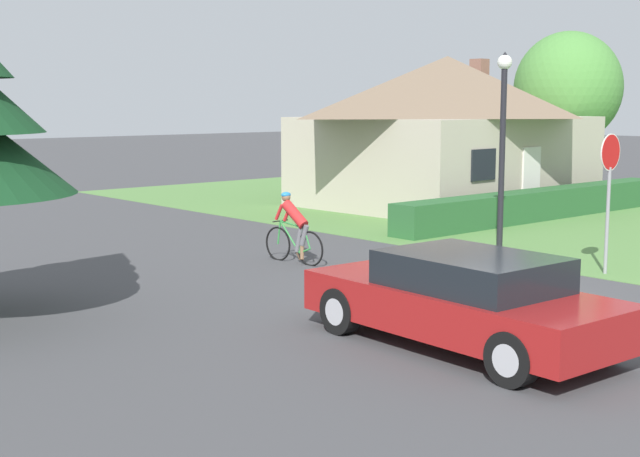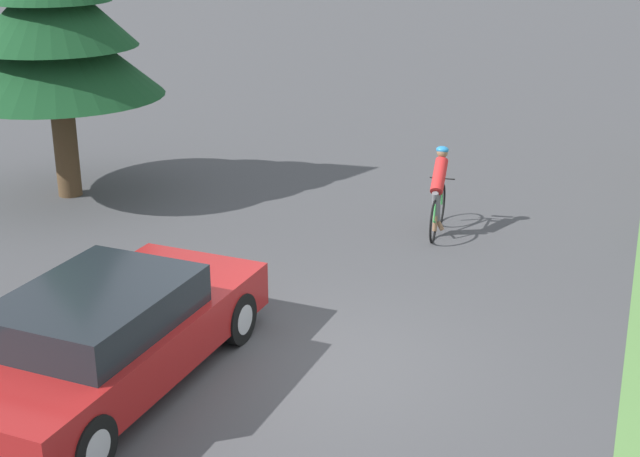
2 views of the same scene
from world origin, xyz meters
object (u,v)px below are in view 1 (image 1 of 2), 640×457
stop_sign (609,175)px  deciduous_tree_right (568,88)px  cottage_house (446,128)px  sedan_left_lane (464,300)px  street_lamp (503,126)px  cyclist (294,229)px

stop_sign → deciduous_tree_right: deciduous_tree_right is taller
cottage_house → sedan_left_lane: 17.79m
cottage_house → stop_sign: bearing=-126.7°
cottage_house → stop_sign: size_ratio=3.50×
deciduous_tree_right → sedan_left_lane: bearing=-150.0°
street_lamp → deciduous_tree_right: (12.46, 6.55, 1.01)m
cottage_house → street_lamp: cottage_house is taller
cyclist → deciduous_tree_right: size_ratio=0.29×
cottage_house → stop_sign: (-7.03, -10.19, -0.56)m
stop_sign → street_lamp: (0.59, 3.02, 0.88)m
cyclist → deciduous_tree_right: (16.86, 4.58, 3.14)m
cyclist → deciduous_tree_right: bearing=-80.0°
sedan_left_lane → cyclist: cyclist is taller
cyclist → sedan_left_lane: bearing=154.7°
cottage_house → cyclist: cottage_house is taller
stop_sign → deciduous_tree_right: bearing=-146.0°
deciduous_tree_right → cottage_house: bearing=174.1°
sedan_left_lane → deciduous_tree_right: deciduous_tree_right is taller
sedan_left_lane → deciduous_tree_right: 22.46m
deciduous_tree_right → stop_sign: bearing=-143.7°
stop_sign → cottage_house: bearing=-126.9°
cyclist → stop_sign: 6.40m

